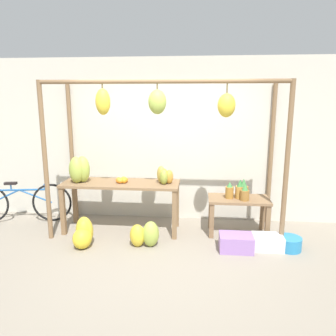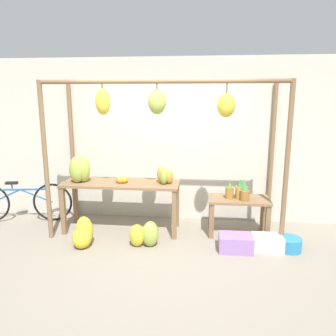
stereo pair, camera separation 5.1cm
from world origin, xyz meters
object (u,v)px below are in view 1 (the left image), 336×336
(fruit_crate_purple, at_px, (268,242))
(orange_pile, at_px, (123,180))
(pineapple_cluster, at_px, (240,191))
(parked_bicycle, at_px, (20,202))
(banana_pile_on_table, at_px, (79,170))
(blue_bucket, at_px, (289,243))
(banana_pile_ground_left, at_px, (84,234))
(papaya_pile, at_px, (164,176))
(fruit_crate_white, at_px, (236,243))
(banana_pile_ground_right, at_px, (145,235))

(fruit_crate_purple, bearing_deg, orange_pile, 168.35)
(pineapple_cluster, distance_m, fruit_crate_purple, 0.86)
(parked_bicycle, height_order, fruit_crate_purple, parked_bicycle)
(banana_pile_on_table, height_order, blue_bucket, banana_pile_on_table)
(fruit_crate_purple, bearing_deg, banana_pile_on_table, 171.37)
(banana_pile_on_table, relative_size, banana_pile_ground_left, 0.94)
(banana_pile_on_table, relative_size, papaya_pile, 1.38)
(banana_pile_ground_left, height_order, parked_bicycle, parked_bicycle)
(blue_bucket, xyz_separation_m, papaya_pile, (-1.84, 0.48, 0.84))
(fruit_crate_white, bearing_deg, banana_pile_on_table, 167.88)
(orange_pile, distance_m, fruit_crate_white, 1.97)
(fruit_crate_white, bearing_deg, parked_bicycle, 168.16)
(pineapple_cluster, xyz_separation_m, blue_bucket, (0.66, -0.49, -0.62))
(papaya_pile, height_order, fruit_crate_purple, papaya_pile)
(pineapple_cluster, distance_m, papaya_pile, 1.20)
(banana_pile_ground_left, bearing_deg, papaya_pile, 29.83)
(banana_pile_ground_right, relative_size, papaya_pile, 1.58)
(parked_bicycle, bearing_deg, blue_bucket, -8.63)
(banana_pile_ground_left, relative_size, fruit_crate_purple, 1.08)
(parked_bicycle, relative_size, fruit_crate_purple, 4.06)
(banana_pile_ground_left, relative_size, banana_pile_ground_right, 0.93)
(orange_pile, relative_size, papaya_pile, 0.61)
(banana_pile_ground_left, relative_size, blue_bucket, 1.34)
(blue_bucket, bearing_deg, parked_bicycle, 171.37)
(banana_pile_on_table, bearing_deg, parked_bicycle, 168.77)
(pineapple_cluster, relative_size, papaya_pile, 1.15)
(banana_pile_ground_right, bearing_deg, fruit_crate_white, -0.24)
(parked_bicycle, xyz_separation_m, fruit_crate_purple, (4.07, -0.67, -0.25))
(orange_pile, height_order, papaya_pile, papaya_pile)
(banana_pile_ground_left, bearing_deg, fruit_crate_purple, 3.37)
(blue_bucket, distance_m, papaya_pile, 2.08)
(banana_pile_on_table, relative_size, parked_bicycle, 0.25)
(parked_bicycle, bearing_deg, fruit_crate_white, -11.84)
(orange_pile, relative_size, banana_pile_ground_right, 0.39)
(orange_pile, xyz_separation_m, banana_pile_ground_right, (0.44, -0.53, -0.67))
(parked_bicycle, bearing_deg, banana_pile_ground_left, -30.33)
(banana_pile_ground_right, bearing_deg, parked_bicycle, 161.95)
(orange_pile, xyz_separation_m, banana_pile_ground_left, (-0.45, -0.61, -0.66))
(banana_pile_ground_left, height_order, blue_bucket, banana_pile_ground_left)
(banana_pile_ground_right, xyz_separation_m, fruit_crate_purple, (1.76, 0.08, -0.08))
(orange_pile, height_order, banana_pile_ground_left, orange_pile)
(parked_bicycle, bearing_deg, fruit_crate_purple, -9.39)
(papaya_pile, bearing_deg, blue_bucket, -14.45)
(banana_pile_on_table, bearing_deg, pineapple_cluster, 1.30)
(fruit_crate_white, xyz_separation_m, parked_bicycle, (-3.62, 0.76, 0.24))
(banana_pile_ground_left, bearing_deg, banana_pile_ground_right, 4.93)
(orange_pile, xyz_separation_m, parked_bicycle, (-1.87, 0.22, -0.50))
(banana_pile_on_table, bearing_deg, blue_bucket, -7.67)
(banana_pile_ground_left, height_order, banana_pile_ground_right, banana_pile_ground_left)
(banana_pile_on_table, bearing_deg, banana_pile_ground_right, -24.59)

